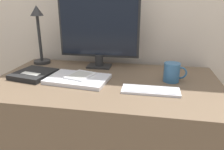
% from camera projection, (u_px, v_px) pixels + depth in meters
% --- Properties ---
extents(desk, '(1.25, 0.71, 0.71)m').
position_uv_depth(desk, '(106.00, 135.00, 1.33)').
color(desk, brown).
rests_on(desk, ground_plane).
extents(monitor, '(0.52, 0.11, 0.47)m').
position_uv_depth(monitor, '(99.00, 29.00, 1.37)').
color(monitor, '#262626').
rests_on(monitor, desk).
extents(keyboard, '(0.28, 0.11, 0.01)m').
position_uv_depth(keyboard, '(151.00, 90.00, 1.07)').
color(keyboard, silver).
rests_on(keyboard, desk).
extents(laptop, '(0.35, 0.25, 0.02)m').
position_uv_depth(laptop, '(78.00, 79.00, 1.21)').
color(laptop, silver).
rests_on(laptop, desk).
extents(ereader, '(0.16, 0.18, 0.01)m').
position_uv_depth(ereader, '(80.00, 75.00, 1.22)').
color(ereader, white).
rests_on(ereader, laptop).
extents(desk_lamp, '(0.11, 0.11, 0.39)m').
position_uv_depth(desk_lamp, '(39.00, 31.00, 1.46)').
color(desk_lamp, '#282828').
rests_on(desk_lamp, desk).
extents(notebook, '(0.24, 0.25, 0.03)m').
position_uv_depth(notebook, '(34.00, 74.00, 1.27)').
color(notebook, black).
rests_on(notebook, desk).
extents(coffee_mug, '(0.12, 0.09, 0.10)m').
position_uv_depth(coffee_mug, '(172.00, 72.00, 1.18)').
color(coffee_mug, '#336089').
rests_on(coffee_mug, desk).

